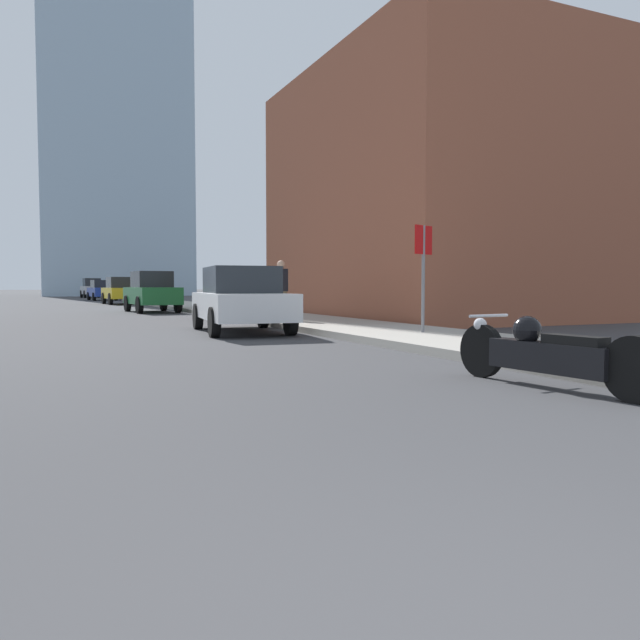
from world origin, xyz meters
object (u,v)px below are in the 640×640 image
pedestrian (281,289)px  parked_car_yellow (122,290)px  parked_car_blue (102,290)px  parked_car_white (241,299)px  motorcycle (546,353)px  parked_car_silver (92,288)px  stop_sign (423,260)px  parked_car_green (152,292)px

pedestrian → parked_car_yellow: bearing=94.3°
parked_car_yellow → parked_car_blue: parked_car_yellow is taller
parked_car_white → parked_car_yellow: bearing=95.4°
motorcycle → parked_car_silver: (-0.53, 57.76, 0.52)m
parked_car_blue → parked_car_silver: 11.67m
motorcycle → stop_sign: stop_sign is taller
parked_car_green → parked_car_silver: 35.65m
motorcycle → stop_sign: 6.41m
parked_car_blue → parked_car_green: bearing=-94.8°
parked_car_white → stop_sign: size_ratio=2.04×
parked_car_blue → parked_car_silver: (0.09, 11.67, 0.12)m
parked_car_blue → pedestrian: size_ratio=2.44×
pedestrian → parked_car_white: bearing=-129.5°
parked_car_yellow → parked_car_blue: size_ratio=1.00×
parked_car_yellow → pedestrian: size_ratio=2.44×
parked_car_white → parked_car_silver: bearing=95.7°
motorcycle → parked_car_white: 9.42m
parked_car_silver → pedestrian: bearing=-91.5°
parked_car_yellow → parked_car_silver: 22.85m
motorcycle → parked_car_white: size_ratio=0.58×
parked_car_white → parked_car_green: size_ratio=1.13×
parked_car_white → motorcycle: bearing=-80.6°
stop_sign → parked_car_blue: bearing=94.1°
motorcycle → parked_car_blue: size_ratio=0.63×
parked_car_yellow → stop_sign: size_ratio=1.86×
parked_car_blue → stop_sign: bearing=-90.6°
parked_car_blue → motorcycle: bearing=-93.9°
motorcycle → parked_car_white: (-0.59, 9.39, 0.41)m
parked_car_blue → parked_car_silver: size_ratio=1.05×
stop_sign → parked_car_silver: bearing=93.1°
stop_sign → motorcycle: bearing=-111.4°
parked_car_yellow → parked_car_silver: parked_car_silver is taller
parked_car_green → parked_car_yellow: 12.80m
parked_car_blue → pedestrian: (1.94, -34.39, 0.23)m
parked_car_white → parked_car_silver: 48.37m
parked_car_yellow → stop_sign: (2.70, -29.06, 0.83)m
parked_car_white → parked_car_silver: parked_car_silver is taller
parked_car_blue → parked_car_silver: bearing=84.9°
stop_sign → parked_car_white: bearing=129.1°
motorcycle → parked_car_yellow: 34.92m
parked_car_green → parked_car_yellow: bearing=85.0°
parked_car_yellow → parked_car_silver: size_ratio=1.05×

